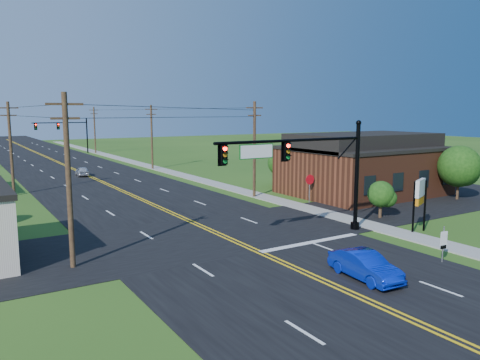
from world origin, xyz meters
TOP-DOWN VIEW (x-y plane):
  - ground at (0.00, 0.00)m, footprint 260.00×260.00m
  - road_main at (0.00, 50.00)m, footprint 16.00×220.00m
  - road_cross at (0.00, 12.00)m, footprint 70.00×10.00m
  - sidewalk at (10.50, 40.00)m, footprint 2.00×160.00m
  - signal_mast_main at (4.34, 8.00)m, footprint 11.30×0.60m
  - signal_mast_far at (4.44, 80.00)m, footprint 10.98×0.60m
  - brick_building at (20.00, 18.00)m, footprint 14.20×11.20m
  - utility_pole_left_a at (-9.50, 10.00)m, footprint 1.80×0.28m
  - utility_pole_left_b at (-9.50, 35.00)m, footprint 1.80×0.28m
  - utility_pole_right_a at (9.80, 22.00)m, footprint 1.80×0.28m
  - utility_pole_right_b at (9.80, 48.00)m, footprint 1.80×0.28m
  - utility_pole_right_c at (9.80, 78.00)m, footprint 1.80×0.28m
  - tree_right_front at (25.00, 11.00)m, footprint 3.80×3.80m
  - tree_right_back at (16.00, 26.00)m, footprint 3.00×3.00m
  - shrub_corner at (13.00, 9.50)m, footprint 2.00×2.00m
  - blue_car at (2.03, 0.75)m, footprint 1.75×4.14m
  - distant_car at (-0.46, 45.73)m, footprint 1.69×3.53m
  - route_sign at (7.50, 0.34)m, footprint 0.50×0.10m
  - stop_sign at (12.35, 16.98)m, footprint 0.91×0.14m
  - pylon_sign at (11.94, 5.26)m, footprint 1.69×0.94m

SIDE VIEW (x-z plane):
  - ground at x=0.00m, z-range 0.00..0.00m
  - road_main at x=0.00m, z-range 0.00..0.04m
  - road_cross at x=0.00m, z-range 0.00..0.04m
  - sidewalk at x=10.50m, z-range 0.00..0.08m
  - distant_car at x=-0.46m, z-range 0.00..1.16m
  - blue_car at x=2.03m, z-range 0.00..1.33m
  - route_sign at x=7.50m, z-range 0.16..2.16m
  - stop_sign at x=12.35m, z-range 0.56..3.12m
  - shrub_corner at x=13.00m, z-range 0.42..3.28m
  - brick_building at x=20.00m, z-range 0.00..4.70m
  - tree_right_back at x=16.00m, z-range 0.55..4.65m
  - pylon_sign at x=11.94m, z-range 0.82..4.41m
  - tree_right_front at x=25.00m, z-range 0.60..5.60m
  - signal_mast_far at x=4.44m, z-range 0.81..8.29m
  - utility_pole_left_a at x=-9.50m, z-range 0.22..9.22m
  - utility_pole_left_b at x=-9.50m, z-range 0.22..9.22m
  - utility_pole_right_a at x=9.80m, z-range 0.22..9.22m
  - utility_pole_right_b at x=9.80m, z-range 0.22..9.22m
  - utility_pole_right_c at x=9.80m, z-range 0.22..9.22m
  - signal_mast_main at x=4.34m, z-range 1.01..8.49m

